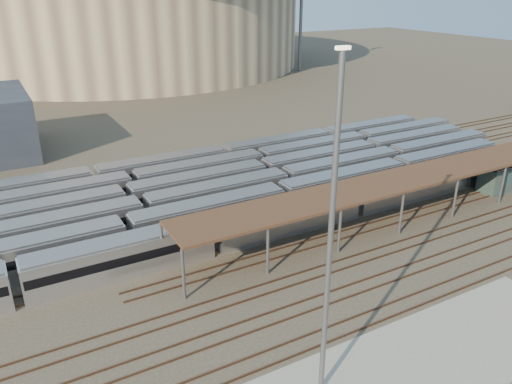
% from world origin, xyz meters
% --- Properties ---
extents(ground, '(420.00, 420.00, 0.00)m').
position_xyz_m(ground, '(0.00, 0.00, 0.00)').
color(ground, '#383026').
rests_on(ground, ground).
extents(subway_trains, '(119.73, 23.90, 3.60)m').
position_xyz_m(subway_trains, '(-6.98, 18.50, 1.80)').
color(subway_trains, '#B4B4B9').
rests_on(subway_trains, ground).
extents(inspection_shed, '(60.30, 6.00, 5.30)m').
position_xyz_m(inspection_shed, '(22.00, 4.00, 4.98)').
color(inspection_shed, '#5D5D62').
rests_on(inspection_shed, ground).
extents(empty_tracks, '(170.00, 9.62, 0.18)m').
position_xyz_m(empty_tracks, '(0.00, -5.00, 0.09)').
color(empty_tracks, '#4C3323').
rests_on(empty_tracks, ground).
extents(stadium, '(124.00, 124.00, 32.50)m').
position_xyz_m(stadium, '(25.00, 140.00, 16.47)').
color(stadium, tan).
rests_on(stadium, ground).
extents(floodlight_2, '(4.00, 1.00, 38.40)m').
position_xyz_m(floodlight_2, '(70.00, 100.00, 20.65)').
color(floodlight_2, '#5D5D62').
rests_on(floodlight_2, ground).
extents(yard_light_pole, '(0.82, 0.36, 22.92)m').
position_xyz_m(yard_light_pole, '(-3.85, -13.53, 11.74)').
color(yard_light_pole, '#5D5D62').
rests_on(yard_light_pole, apron).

